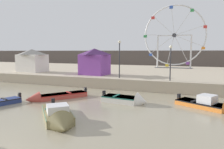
{
  "coord_description": "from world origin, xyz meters",
  "views": [
    {
      "loc": [
        8.49,
        -4.81,
        4.2
      ],
      "look_at": [
        1.7,
        12.49,
        2.18
      ],
      "focal_mm": 34.2,
      "sensor_mm": 36.0,
      "label": 1
    }
  ],
  "objects_px": {
    "motorboat_white_red_stripe": "(128,100)",
    "motorboat_olive_wood": "(59,117)",
    "motorboat_orange_hull": "(213,106)",
    "ferris_wheel_white_frame": "(174,37)",
    "promenade_lamp_far": "(119,54)",
    "motorboat_faded_red": "(52,97)",
    "promenade_lamp_near": "(171,57)",
    "carnival_booth_white_ticket": "(32,60)",
    "carnival_booth_purple_stall": "(95,61)"
  },
  "relations": [
    {
      "from": "carnival_booth_purple_stall",
      "to": "carnival_booth_white_ticket",
      "type": "height_order",
      "value": "carnival_booth_purple_stall"
    },
    {
      "from": "motorboat_white_red_stripe",
      "to": "carnival_booth_white_ticket",
      "type": "height_order",
      "value": "carnival_booth_white_ticket"
    },
    {
      "from": "ferris_wheel_white_frame",
      "to": "motorboat_faded_red",
      "type": "bearing_deg",
      "value": -107.78
    },
    {
      "from": "motorboat_olive_wood",
      "to": "ferris_wheel_white_frame",
      "type": "distance_m",
      "value": 30.55
    },
    {
      "from": "motorboat_orange_hull",
      "to": "ferris_wheel_white_frame",
      "type": "relative_size",
      "value": 0.42
    },
    {
      "from": "promenade_lamp_near",
      "to": "promenade_lamp_far",
      "type": "height_order",
      "value": "promenade_lamp_far"
    },
    {
      "from": "carnival_booth_purple_stall",
      "to": "promenade_lamp_near",
      "type": "xyz_separation_m",
      "value": [
        9.77,
        -2.37,
        0.64
      ]
    },
    {
      "from": "carnival_booth_white_ticket",
      "to": "ferris_wheel_white_frame",
      "type": "bearing_deg",
      "value": 43.94
    },
    {
      "from": "motorboat_faded_red",
      "to": "ferris_wheel_white_frame",
      "type": "distance_m",
      "value": 26.73
    },
    {
      "from": "motorboat_white_red_stripe",
      "to": "ferris_wheel_white_frame",
      "type": "relative_size",
      "value": 0.35
    },
    {
      "from": "motorboat_white_red_stripe",
      "to": "motorboat_olive_wood",
      "type": "bearing_deg",
      "value": -106.62
    },
    {
      "from": "motorboat_white_red_stripe",
      "to": "carnival_booth_purple_stall",
      "type": "relative_size",
      "value": 1.02
    },
    {
      "from": "motorboat_faded_red",
      "to": "motorboat_olive_wood",
      "type": "distance_m",
      "value": 6.48
    },
    {
      "from": "motorboat_olive_wood",
      "to": "ferris_wheel_white_frame",
      "type": "xyz_separation_m",
      "value": [
        3.72,
        29.61,
        6.52
      ]
    },
    {
      "from": "motorboat_white_red_stripe",
      "to": "promenade_lamp_near",
      "type": "relative_size",
      "value": 1.1
    },
    {
      "from": "motorboat_orange_hull",
      "to": "carnival_booth_purple_stall",
      "type": "distance_m",
      "value": 15.91
    },
    {
      "from": "motorboat_olive_wood",
      "to": "motorboat_orange_hull",
      "type": "bearing_deg",
      "value": 83.68
    },
    {
      "from": "motorboat_faded_red",
      "to": "motorboat_olive_wood",
      "type": "bearing_deg",
      "value": 76.1
    },
    {
      "from": "motorboat_olive_wood",
      "to": "carnival_booth_purple_stall",
      "type": "height_order",
      "value": "carnival_booth_purple_stall"
    },
    {
      "from": "motorboat_orange_hull",
      "to": "carnival_booth_white_ticket",
      "type": "height_order",
      "value": "carnival_booth_white_ticket"
    },
    {
      "from": "motorboat_faded_red",
      "to": "carnival_booth_purple_stall",
      "type": "relative_size",
      "value": 1.3
    },
    {
      "from": "motorboat_orange_hull",
      "to": "promenade_lamp_far",
      "type": "xyz_separation_m",
      "value": [
        -9.31,
        5.83,
        3.65
      ]
    },
    {
      "from": "carnival_booth_purple_stall",
      "to": "motorboat_white_red_stripe",
      "type": "bearing_deg",
      "value": -44.77
    },
    {
      "from": "promenade_lamp_near",
      "to": "promenade_lamp_far",
      "type": "bearing_deg",
      "value": 177.93
    },
    {
      "from": "promenade_lamp_near",
      "to": "carnival_booth_white_ticket",
      "type": "bearing_deg",
      "value": 172.64
    },
    {
      "from": "motorboat_faded_red",
      "to": "carnival_booth_purple_stall",
      "type": "distance_m",
      "value": 9.95
    },
    {
      "from": "motorboat_olive_wood",
      "to": "carnival_booth_white_ticket",
      "type": "height_order",
      "value": "carnival_booth_white_ticket"
    },
    {
      "from": "ferris_wheel_white_frame",
      "to": "carnival_booth_white_ticket",
      "type": "relative_size",
      "value": 2.39
    },
    {
      "from": "motorboat_olive_wood",
      "to": "carnival_booth_white_ticket",
      "type": "distance_m",
      "value": 21.24
    },
    {
      "from": "motorboat_olive_wood",
      "to": "motorboat_orange_hull",
      "type": "distance_m",
      "value": 10.92
    },
    {
      "from": "motorboat_faded_red",
      "to": "promenade_lamp_far",
      "type": "xyz_separation_m",
      "value": [
        3.64,
        7.39,
        3.7
      ]
    },
    {
      "from": "motorboat_white_red_stripe",
      "to": "carnival_booth_purple_stall",
      "type": "distance_m",
      "value": 11.4
    },
    {
      "from": "motorboat_white_red_stripe",
      "to": "motorboat_orange_hull",
      "type": "distance_m",
      "value": 6.34
    },
    {
      "from": "promenade_lamp_near",
      "to": "motorboat_faded_red",
      "type": "bearing_deg",
      "value": -142.1
    },
    {
      "from": "motorboat_orange_hull",
      "to": "ferris_wheel_white_frame",
      "type": "bearing_deg",
      "value": 129.66
    },
    {
      "from": "promenade_lamp_far",
      "to": "motorboat_orange_hull",
      "type": "bearing_deg",
      "value": -32.04
    },
    {
      "from": "promenade_lamp_near",
      "to": "motorboat_white_red_stripe",
      "type": "bearing_deg",
      "value": -113.16
    },
    {
      "from": "promenade_lamp_near",
      "to": "promenade_lamp_far",
      "type": "relative_size",
      "value": 0.86
    },
    {
      "from": "carnival_booth_purple_stall",
      "to": "promenade_lamp_far",
      "type": "relative_size",
      "value": 0.92
    },
    {
      "from": "ferris_wheel_white_frame",
      "to": "carnival_booth_purple_stall",
      "type": "relative_size",
      "value": 2.87
    },
    {
      "from": "carnival_booth_white_ticket",
      "to": "carnival_booth_purple_stall",
      "type": "bearing_deg",
      "value": 4.32
    },
    {
      "from": "motorboat_olive_wood",
      "to": "carnival_booth_purple_stall",
      "type": "distance_m",
      "value": 15.48
    },
    {
      "from": "promenade_lamp_near",
      "to": "ferris_wheel_white_frame",
      "type": "bearing_deg",
      "value": 94.34
    },
    {
      "from": "motorboat_faded_red",
      "to": "motorboat_orange_hull",
      "type": "relative_size",
      "value": 1.07
    },
    {
      "from": "promenade_lamp_far",
      "to": "motorboat_white_red_stripe",
      "type": "bearing_deg",
      "value": -64.57
    },
    {
      "from": "ferris_wheel_white_frame",
      "to": "promenade_lamp_near",
      "type": "bearing_deg",
      "value": -85.66
    },
    {
      "from": "motorboat_faded_red",
      "to": "motorboat_orange_hull",
      "type": "height_order",
      "value": "motorboat_orange_hull"
    },
    {
      "from": "carnival_booth_white_ticket",
      "to": "promenade_lamp_far",
      "type": "relative_size",
      "value": 1.11
    },
    {
      "from": "motorboat_white_red_stripe",
      "to": "motorboat_faded_red",
      "type": "bearing_deg",
      "value": -165.15
    },
    {
      "from": "motorboat_olive_wood",
      "to": "promenade_lamp_far",
      "type": "bearing_deg",
      "value": 139.65
    }
  ]
}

